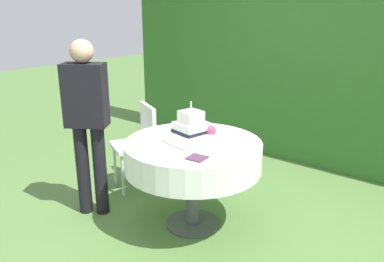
{
  "coord_description": "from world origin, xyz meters",
  "views": [
    {
      "loc": [
        1.94,
        -2.38,
        1.85
      ],
      "look_at": [
        0.01,
        -0.02,
        0.88
      ],
      "focal_mm": 36.55,
      "sensor_mm": 36.0,
      "label": 1
    }
  ],
  "objects_px": {
    "serving_plate_far": "(146,139)",
    "cake_table": "(193,156)",
    "serving_plate_right": "(145,151)",
    "napkin_stack": "(197,158)",
    "garden_chair": "(140,138)",
    "serving_plate_near": "(174,161)",
    "wedding_cake": "(192,132)",
    "standing_person": "(87,117)",
    "serving_plate_left": "(169,130)"
  },
  "relations": [
    {
      "from": "serving_plate_far",
      "to": "serving_plate_right",
      "type": "relative_size",
      "value": 0.98
    },
    {
      "from": "serving_plate_right",
      "to": "serving_plate_near",
      "type": "bearing_deg",
      "value": -2.34
    },
    {
      "from": "serving_plate_near",
      "to": "serving_plate_left",
      "type": "xyz_separation_m",
      "value": [
        -0.54,
        0.54,
        0.0
      ]
    },
    {
      "from": "serving_plate_far",
      "to": "serving_plate_left",
      "type": "bearing_deg",
      "value": 96.22
    },
    {
      "from": "napkin_stack",
      "to": "standing_person",
      "type": "relative_size",
      "value": 0.09
    },
    {
      "from": "cake_table",
      "to": "serving_plate_far",
      "type": "xyz_separation_m",
      "value": [
        -0.33,
        -0.22,
        0.13
      ]
    },
    {
      "from": "serving_plate_near",
      "to": "garden_chair",
      "type": "distance_m",
      "value": 1.32
    },
    {
      "from": "serving_plate_near",
      "to": "serving_plate_right",
      "type": "xyz_separation_m",
      "value": [
        -0.31,
        0.01,
        0.0
      ]
    },
    {
      "from": "napkin_stack",
      "to": "garden_chair",
      "type": "relative_size",
      "value": 0.15
    },
    {
      "from": "cake_table",
      "to": "wedding_cake",
      "type": "height_order",
      "value": "wedding_cake"
    },
    {
      "from": "serving_plate_far",
      "to": "napkin_stack",
      "type": "bearing_deg",
      "value": -5.25
    },
    {
      "from": "serving_plate_near",
      "to": "serving_plate_left",
      "type": "bearing_deg",
      "value": 134.83
    },
    {
      "from": "serving_plate_right",
      "to": "garden_chair",
      "type": "height_order",
      "value": "garden_chair"
    },
    {
      "from": "wedding_cake",
      "to": "serving_plate_near",
      "type": "bearing_deg",
      "value": -68.92
    },
    {
      "from": "garden_chair",
      "to": "serving_plate_near",
      "type": "bearing_deg",
      "value": -31.96
    },
    {
      "from": "napkin_stack",
      "to": "standing_person",
      "type": "xyz_separation_m",
      "value": [
        -1.13,
        -0.14,
        0.15
      ]
    },
    {
      "from": "serving_plate_near",
      "to": "garden_chair",
      "type": "relative_size",
      "value": 0.14
    },
    {
      "from": "wedding_cake",
      "to": "napkin_stack",
      "type": "distance_m",
      "value": 0.36
    },
    {
      "from": "serving_plate_left",
      "to": "standing_person",
      "type": "xyz_separation_m",
      "value": [
        -0.49,
        -0.53,
        0.14
      ]
    },
    {
      "from": "napkin_stack",
      "to": "standing_person",
      "type": "height_order",
      "value": "standing_person"
    },
    {
      "from": "cake_table",
      "to": "serving_plate_left",
      "type": "xyz_separation_m",
      "value": [
        -0.37,
        0.11,
        0.13
      ]
    },
    {
      "from": "standing_person",
      "to": "serving_plate_left",
      "type": "bearing_deg",
      "value": 46.83
    },
    {
      "from": "serving_plate_far",
      "to": "standing_person",
      "type": "height_order",
      "value": "standing_person"
    },
    {
      "from": "standing_person",
      "to": "cake_table",
      "type": "bearing_deg",
      "value": 25.59
    },
    {
      "from": "wedding_cake",
      "to": "serving_plate_far",
      "type": "distance_m",
      "value": 0.41
    },
    {
      "from": "serving_plate_left",
      "to": "garden_chair",
      "type": "bearing_deg",
      "value": 165.46
    },
    {
      "from": "wedding_cake",
      "to": "standing_person",
      "type": "xyz_separation_m",
      "value": [
        -0.88,
        -0.38,
        0.05
      ]
    },
    {
      "from": "serving_plate_far",
      "to": "serving_plate_right",
      "type": "height_order",
      "value": "same"
    },
    {
      "from": "serving_plate_near",
      "to": "standing_person",
      "type": "distance_m",
      "value": 1.04
    },
    {
      "from": "garden_chair",
      "to": "serving_plate_right",
      "type": "bearing_deg",
      "value": -40.6
    },
    {
      "from": "cake_table",
      "to": "serving_plate_near",
      "type": "relative_size",
      "value": 9.54
    },
    {
      "from": "wedding_cake",
      "to": "serving_plate_far",
      "type": "bearing_deg",
      "value": -152.17
    },
    {
      "from": "serving_plate_near",
      "to": "standing_person",
      "type": "xyz_separation_m",
      "value": [
        -1.03,
        0.01,
        0.14
      ]
    },
    {
      "from": "cake_table",
      "to": "serving_plate_far",
      "type": "relative_size",
      "value": 9.53
    },
    {
      "from": "serving_plate_right",
      "to": "garden_chair",
      "type": "xyz_separation_m",
      "value": [
        -0.79,
        0.67,
        -0.24
      ]
    },
    {
      "from": "serving_plate_far",
      "to": "garden_chair",
      "type": "relative_size",
      "value": 0.14
    },
    {
      "from": "serving_plate_near",
      "to": "serving_plate_far",
      "type": "distance_m",
      "value": 0.54
    },
    {
      "from": "wedding_cake",
      "to": "serving_plate_left",
      "type": "bearing_deg",
      "value": 159.04
    },
    {
      "from": "cake_table",
      "to": "serving_plate_near",
      "type": "distance_m",
      "value": 0.48
    },
    {
      "from": "serving_plate_far",
      "to": "serving_plate_right",
      "type": "xyz_separation_m",
      "value": [
        0.19,
        -0.2,
        0.0
      ]
    },
    {
      "from": "serving_plate_far",
      "to": "cake_table",
      "type": "bearing_deg",
      "value": 33.33
    },
    {
      "from": "serving_plate_near",
      "to": "napkin_stack",
      "type": "xyz_separation_m",
      "value": [
        0.1,
        0.15,
        -0.0
      ]
    },
    {
      "from": "cake_table",
      "to": "standing_person",
      "type": "distance_m",
      "value": 1.0
    },
    {
      "from": "standing_person",
      "to": "garden_chair",
      "type": "bearing_deg",
      "value": 95.89
    },
    {
      "from": "cake_table",
      "to": "garden_chair",
      "type": "distance_m",
      "value": 0.97
    },
    {
      "from": "cake_table",
      "to": "standing_person",
      "type": "height_order",
      "value": "standing_person"
    },
    {
      "from": "cake_table",
      "to": "wedding_cake",
      "type": "bearing_deg",
      "value": -66.38
    },
    {
      "from": "wedding_cake",
      "to": "napkin_stack",
      "type": "height_order",
      "value": "wedding_cake"
    },
    {
      "from": "serving_plate_right",
      "to": "napkin_stack",
      "type": "distance_m",
      "value": 0.43
    },
    {
      "from": "cake_table",
      "to": "serving_plate_right",
      "type": "bearing_deg",
      "value": -109.57
    }
  ]
}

